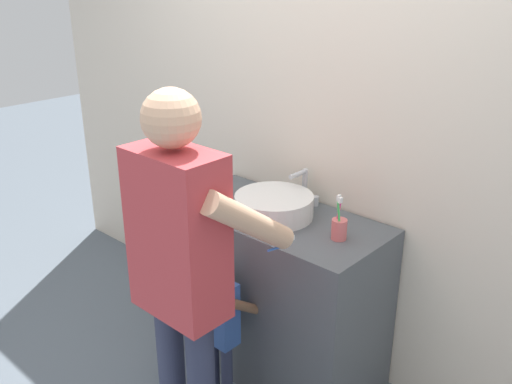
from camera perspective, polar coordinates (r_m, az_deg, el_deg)
The scene contains 8 objects.
back_wall at distance 2.86m, azimuth 6.43°, elevation 8.07°, with size 4.40×0.08×2.70m.
vanity_cabinet at distance 2.98m, azimuth 1.97°, elevation -10.17°, with size 1.11×0.54×0.89m, color #4C5156.
sink_basin at distance 2.73m, azimuth 1.84°, elevation -1.38°, with size 0.39×0.39×0.11m.
faucet at distance 2.89m, azimuth 4.83°, elevation 0.42°, with size 0.18×0.14×0.18m.
toothbrush_cup at distance 2.53m, azimuth 8.44°, elevation -3.63°, with size 0.07×0.07×0.21m.
soap_bottle at distance 2.98m, azimuth -3.21°, elevation 0.86°, with size 0.06×0.06×0.17m.
child_toddler at distance 2.71m, azimuth -3.68°, elevation -12.83°, with size 0.25×0.25×0.81m.
adult_parent at distance 2.19m, azimuth -7.49°, elevation -6.57°, with size 0.51×0.54×1.65m.
Camera 1 is at (1.62, -1.63, 2.03)m, focal length 39.35 mm.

